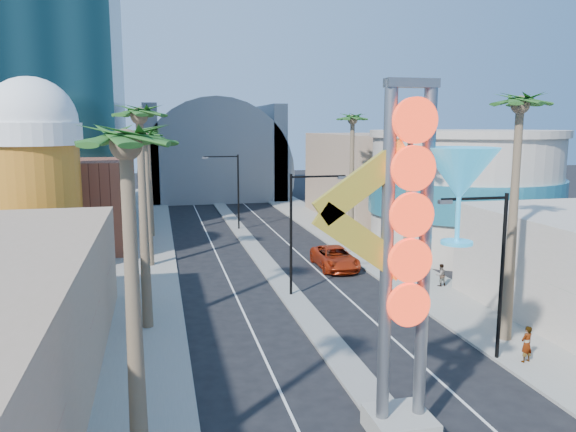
# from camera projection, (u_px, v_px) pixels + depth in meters

# --- Properties ---
(sidewalk_west) EXTENTS (5.00, 100.00, 0.15)m
(sidewalk_west) POSITION_uv_depth(u_px,v_px,m) (145.00, 252.00, 48.87)
(sidewalk_west) COLOR gray
(sidewalk_west) RESTS_ON ground
(sidewalk_east) EXTENTS (5.00, 100.00, 0.15)m
(sidewalk_east) POSITION_uv_depth(u_px,v_px,m) (352.00, 242.00, 53.11)
(sidewalk_east) COLOR gray
(sidewalk_east) RESTS_ON ground
(median) EXTENTS (1.60, 84.00, 0.15)m
(median) POSITION_uv_depth(u_px,v_px,m) (248.00, 240.00, 53.87)
(median) COLOR gray
(median) RESTS_ON ground
(brick_filler_west) EXTENTS (10.00, 10.00, 8.00)m
(brick_filler_west) POSITION_uv_depth(u_px,v_px,m) (69.00, 205.00, 49.68)
(brick_filler_west) COLOR brown
(brick_filler_west) RESTS_ON ground
(filler_east) EXTENTS (10.00, 20.00, 10.00)m
(filler_east) POSITION_uv_depth(u_px,v_px,m) (368.00, 177.00, 66.26)
(filler_east) COLOR #9F8266
(filler_east) RESTS_ON ground
(beer_mug) EXTENTS (7.00, 7.00, 14.50)m
(beer_mug) POSITION_uv_depth(u_px,v_px,m) (34.00, 169.00, 41.14)
(beer_mug) COLOR #B97B18
(beer_mug) RESTS_ON ground
(turquoise_building) EXTENTS (16.60, 16.60, 10.60)m
(turquoise_building) POSITION_uv_depth(u_px,v_px,m) (463.00, 192.00, 49.36)
(turquoise_building) COLOR #B0A695
(turquoise_building) RESTS_ON ground
(canopy) EXTENTS (22.00, 16.00, 22.00)m
(canopy) POSITION_uv_depth(u_px,v_px,m) (213.00, 169.00, 85.88)
(canopy) COLOR slate
(canopy) RESTS_ON ground
(neon_sign) EXTENTS (6.53, 2.60, 12.55)m
(neon_sign) POSITION_uv_depth(u_px,v_px,m) (429.00, 236.00, 19.20)
(neon_sign) COLOR gray
(neon_sign) RESTS_ON ground
(streetlight_0) EXTENTS (3.79, 0.25, 8.00)m
(streetlight_0) POSITION_uv_depth(u_px,v_px,m) (299.00, 222.00, 35.92)
(streetlight_0) COLOR black
(streetlight_0) RESTS_ON ground
(streetlight_1) EXTENTS (3.79, 0.25, 8.00)m
(streetlight_1) POSITION_uv_depth(u_px,v_px,m) (233.00, 184.00, 58.75)
(streetlight_1) COLOR black
(streetlight_1) RESTS_ON ground
(streetlight_2) EXTENTS (3.45, 0.25, 8.00)m
(streetlight_2) POSITION_uv_depth(u_px,v_px,m) (493.00, 262.00, 25.76)
(streetlight_2) COLOR black
(streetlight_2) RESTS_ON ground
(palm_0) EXTENTS (2.40, 2.40, 11.70)m
(palm_0) POSITION_uv_depth(u_px,v_px,m) (127.00, 165.00, 15.67)
(palm_0) COLOR brown
(palm_0) RESTS_ON ground
(palm_1) EXTENTS (2.40, 2.40, 12.70)m
(palm_1) POSITION_uv_depth(u_px,v_px,m) (140.00, 129.00, 28.99)
(palm_1) COLOR brown
(palm_1) RESTS_ON ground
(palm_2) EXTENTS (2.40, 2.40, 11.20)m
(palm_2) POSITION_uv_depth(u_px,v_px,m) (146.00, 146.00, 42.66)
(palm_2) COLOR brown
(palm_2) RESTS_ON ground
(palm_3) EXTENTS (2.40, 2.40, 11.20)m
(palm_3) POSITION_uv_depth(u_px,v_px,m) (148.00, 141.00, 54.20)
(palm_3) COLOR brown
(palm_3) RESTS_ON ground
(palm_5) EXTENTS (2.40, 2.40, 13.20)m
(palm_5) POSITION_uv_depth(u_px,v_px,m) (519.00, 120.00, 27.16)
(palm_5) COLOR brown
(palm_5) RESTS_ON ground
(palm_6) EXTENTS (2.40, 2.40, 11.70)m
(palm_6) POSITION_uv_depth(u_px,v_px,m) (410.00, 141.00, 38.91)
(palm_6) COLOR brown
(palm_6) RESTS_ON ground
(palm_7) EXTENTS (2.40, 2.40, 12.70)m
(palm_7) POSITION_uv_depth(u_px,v_px,m) (353.00, 127.00, 50.30)
(palm_7) COLOR brown
(palm_7) RESTS_ON ground
(red_pickup) EXTENTS (2.90, 6.06, 1.67)m
(red_pickup) POSITION_uv_depth(u_px,v_px,m) (335.00, 258.00, 43.63)
(red_pickup) COLOR #AA290D
(red_pickup) RESTS_ON ground
(pedestrian_a) EXTENTS (0.72, 0.56, 1.74)m
(pedestrian_a) POSITION_uv_depth(u_px,v_px,m) (527.00, 344.00, 25.97)
(pedestrian_a) COLOR gray
(pedestrian_a) RESTS_ON sidewalk_east
(pedestrian_b) EXTENTS (0.81, 0.67, 1.53)m
(pedestrian_b) POSITION_uv_depth(u_px,v_px,m) (441.00, 275.00, 38.30)
(pedestrian_b) COLOR gray
(pedestrian_b) RESTS_ON sidewalk_east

